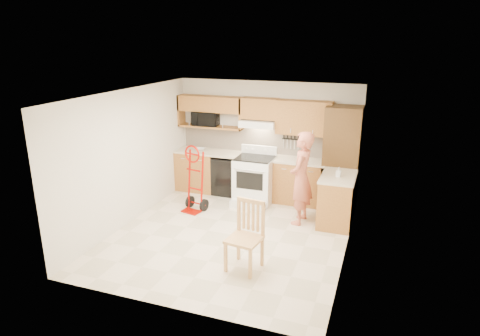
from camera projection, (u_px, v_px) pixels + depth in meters
The scene contains 28 objects.
floor at pixel (231, 235), 7.47m from camera, with size 4.00×4.50×0.02m, color beige.
ceiling at pixel (230, 93), 6.72m from camera, with size 4.00×4.50×0.02m, color white.
wall_back at pixel (267, 139), 9.13m from camera, with size 4.00×0.02×2.50m, color beige.
wall_front at pixel (164, 220), 5.07m from camera, with size 4.00×0.02×2.50m, color beige.
wall_left at pixel (129, 157), 7.74m from camera, with size 0.02×4.50×2.50m, color beige.
wall_right at pixel (351, 181), 6.45m from camera, with size 0.02×4.50×2.50m, color beige.
backsplash at pixel (267, 141), 9.12m from camera, with size 3.92×0.03×0.55m, color beige.
lower_cab_left at pixel (198, 170), 9.59m from camera, with size 0.90×0.60×0.90m, color #AE782F.
dishwasher at pixel (228, 175), 9.35m from camera, with size 0.60×0.60×0.85m, color black.
lower_cab_right at pixel (300, 182), 8.82m from camera, with size 1.14×0.60×0.90m, color #AE782F.
countertop_left at pixel (209, 152), 9.35m from camera, with size 1.50×0.63×0.04m, color #B8AD95.
countertop_right at pixel (301, 161), 8.68m from camera, with size 1.14×0.63×0.04m, color #B8AD95.
cab_return_right at pixel (337, 200), 7.83m from camera, with size 0.60×1.00×0.90m, color #AE782F.
countertop_return at pixel (339, 177), 7.69m from camera, with size 0.63×1.00×0.04m, color #B8AD95.
pantry_tall at pixel (341, 158), 8.38m from camera, with size 0.70×0.60×2.10m, color #553618.
upper_cab_left at pixel (211, 104), 9.15m from camera, with size 1.50×0.33×0.34m, color #AE782F.
upper_shelf_mw at pixel (211, 127), 9.31m from camera, with size 1.50×0.33×0.04m, color #AE782F.
upper_cab_center at pixel (260, 108), 8.80m from camera, with size 0.76×0.33×0.44m, color #AE782F.
upper_cab_right at pixel (304, 118), 8.54m from camera, with size 1.14×0.33×0.70m, color #AE782F.
range_hood at pixel (259, 123), 8.84m from camera, with size 0.76×0.46×0.14m, color white.
knife_strip at pixel (291, 142), 8.91m from camera, with size 0.40×0.05×0.29m, color black, non-canonical shape.
microwave at pixel (206, 118), 9.29m from camera, with size 0.58×0.39×0.32m, color black.
range at pixel (254, 176), 8.76m from camera, with size 0.79×1.04×1.16m, color white, non-canonical shape.
person at pixel (301, 178), 7.72m from camera, with size 0.64×0.42×1.76m, color #BC624A.
hand_truck at pixel (193, 182), 8.32m from camera, with size 0.49×0.44×1.23m, color #9C0900, non-canonical shape.
dining_chair at pixel (244, 237), 6.21m from camera, with size 0.48×0.52×1.06m, color tan, non-canonical shape.
soap_bottle at pixel (339, 172), 7.60m from camera, with size 0.08×0.08×0.18m, color white.
bowl at pixel (200, 149), 9.41m from camera, with size 0.20×0.20×0.05m, color white.
Camera 1 is at (2.43, -6.33, 3.37)m, focal length 31.24 mm.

